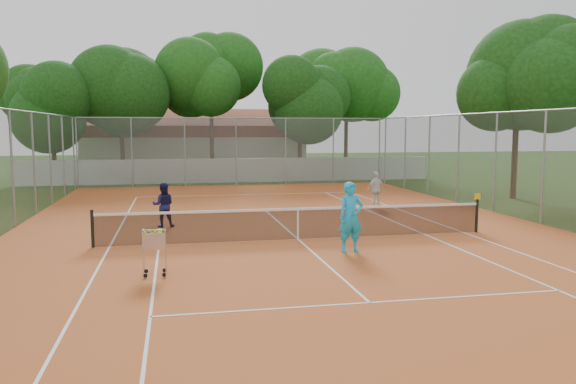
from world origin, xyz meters
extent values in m
plane|color=#1C3B10|center=(0.00, 0.00, 0.00)|extent=(120.00, 120.00, 0.00)
cube|color=#B55523|center=(0.00, 0.00, 0.01)|extent=(18.00, 34.00, 0.02)
cube|color=white|center=(0.00, 0.00, 0.02)|extent=(10.98, 23.78, 0.01)
cube|color=black|center=(0.00, 0.00, 0.51)|extent=(11.88, 0.10, 0.98)
cube|color=slate|center=(0.00, 0.00, 2.00)|extent=(18.00, 34.00, 4.00)
cube|color=silver|center=(0.00, 19.00, 0.75)|extent=(26.00, 0.30, 1.50)
cube|color=beige|center=(-2.00, 29.00, 2.20)|extent=(16.40, 9.00, 4.40)
cube|color=#0F350D|center=(0.00, 22.00, 5.00)|extent=(29.00, 19.00, 10.00)
imported|color=#1BAEE7|center=(1.03, -1.99, 0.98)|extent=(0.74, 0.52, 1.91)
imported|color=#161744|center=(-4.03, 3.02, 0.78)|extent=(0.75, 0.59, 1.52)
imported|color=silver|center=(4.70, 5.92, 0.80)|extent=(0.98, 0.59, 1.55)
cube|color=#BCBBC3|center=(-4.12, -3.49, 0.58)|extent=(0.67, 0.67, 1.12)
camera|label=1|loc=(-3.63, -16.37, 3.35)|focal=35.00mm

